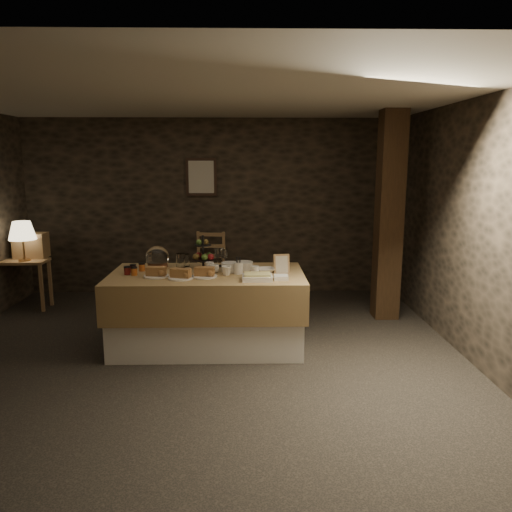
{
  "coord_description": "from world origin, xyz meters",
  "views": [
    {
      "loc": [
        0.49,
        -4.97,
        2.0
      ],
      "look_at": [
        0.61,
        0.2,
        1.0
      ],
      "focal_mm": 35.0,
      "sensor_mm": 36.0,
      "label": 1
    }
  ],
  "objects_px": {
    "buffet_table": "(208,304)",
    "chair": "(209,269)",
    "wine_rack": "(31,245)",
    "console_table": "(23,270)",
    "timber_column": "(389,217)",
    "fruit_stand": "(204,256)",
    "table_lamp": "(22,231)"
  },
  "relations": [
    {
      "from": "chair",
      "to": "fruit_stand",
      "type": "distance_m",
      "value": 1.81
    },
    {
      "from": "buffet_table",
      "to": "console_table",
      "type": "distance_m",
      "value": 2.96
    },
    {
      "from": "wine_rack",
      "to": "timber_column",
      "type": "xyz_separation_m",
      "value": [
        4.74,
        -0.64,
        0.45
      ]
    },
    {
      "from": "fruit_stand",
      "to": "table_lamp",
      "type": "bearing_deg",
      "value": 155.34
    },
    {
      "from": "console_table",
      "to": "fruit_stand",
      "type": "height_order",
      "value": "fruit_stand"
    },
    {
      "from": "console_table",
      "to": "timber_column",
      "type": "xyz_separation_m",
      "value": [
        4.79,
        -0.46,
        0.76
      ]
    },
    {
      "from": "wine_rack",
      "to": "timber_column",
      "type": "relative_size",
      "value": 0.16
    },
    {
      "from": "console_table",
      "to": "fruit_stand",
      "type": "bearing_deg",
      "value": -25.17
    },
    {
      "from": "wine_rack",
      "to": "table_lamp",
      "type": "bearing_deg",
      "value": -90.0
    },
    {
      "from": "chair",
      "to": "fruit_stand",
      "type": "height_order",
      "value": "fruit_stand"
    },
    {
      "from": "wine_rack",
      "to": "chair",
      "type": "relative_size",
      "value": 0.56
    },
    {
      "from": "console_table",
      "to": "timber_column",
      "type": "height_order",
      "value": "timber_column"
    },
    {
      "from": "table_lamp",
      "to": "wine_rack",
      "type": "xyz_separation_m",
      "value": [
        0.0,
        0.23,
        -0.23
      ]
    },
    {
      "from": "buffet_table",
      "to": "fruit_stand",
      "type": "relative_size",
      "value": 5.61
    },
    {
      "from": "buffet_table",
      "to": "wine_rack",
      "type": "relative_size",
      "value": 4.89
    },
    {
      "from": "table_lamp",
      "to": "wine_rack",
      "type": "distance_m",
      "value": 0.32
    },
    {
      "from": "table_lamp",
      "to": "chair",
      "type": "bearing_deg",
      "value": 13.8
    },
    {
      "from": "console_table",
      "to": "chair",
      "type": "relative_size",
      "value": 0.91
    },
    {
      "from": "wine_rack",
      "to": "buffet_table",
      "type": "bearing_deg",
      "value": -32.67
    },
    {
      "from": "console_table",
      "to": "fruit_stand",
      "type": "xyz_separation_m",
      "value": [
        2.53,
        -1.19,
        0.41
      ]
    },
    {
      "from": "console_table",
      "to": "buffet_table",
      "type": "bearing_deg",
      "value": -29.21
    },
    {
      "from": "wine_rack",
      "to": "chair",
      "type": "xyz_separation_m",
      "value": [
        2.41,
        0.36,
        -0.42
      ]
    },
    {
      "from": "timber_column",
      "to": "fruit_stand",
      "type": "bearing_deg",
      "value": -162.07
    },
    {
      "from": "timber_column",
      "to": "fruit_stand",
      "type": "distance_m",
      "value": 2.4
    },
    {
      "from": "buffet_table",
      "to": "fruit_stand",
      "type": "height_order",
      "value": "fruit_stand"
    },
    {
      "from": "table_lamp",
      "to": "fruit_stand",
      "type": "relative_size",
      "value": 1.44
    },
    {
      "from": "chair",
      "to": "timber_column",
      "type": "xyz_separation_m",
      "value": [
        2.33,
        -1.0,
        0.88
      ]
    },
    {
      "from": "chair",
      "to": "fruit_stand",
      "type": "bearing_deg",
      "value": -78.63
    },
    {
      "from": "console_table",
      "to": "timber_column",
      "type": "bearing_deg",
      "value": -5.43
    },
    {
      "from": "buffet_table",
      "to": "table_lamp",
      "type": "xyz_separation_m",
      "value": [
        -2.53,
        1.39,
        0.61
      ]
    },
    {
      "from": "wine_rack",
      "to": "fruit_stand",
      "type": "bearing_deg",
      "value": -28.9
    },
    {
      "from": "buffet_table",
      "to": "chair",
      "type": "xyz_separation_m",
      "value": [
        -0.13,
        1.99,
        -0.04
      ]
    }
  ]
}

